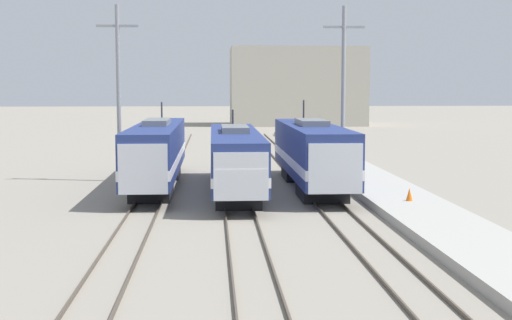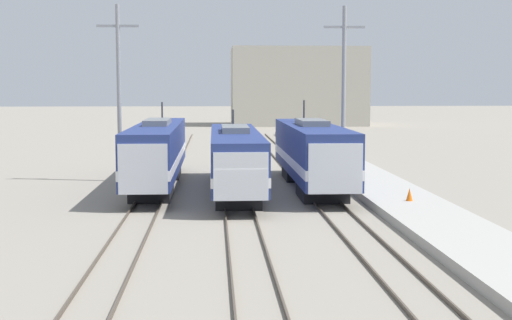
% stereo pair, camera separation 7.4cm
% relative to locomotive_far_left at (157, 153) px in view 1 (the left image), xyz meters
% --- Properties ---
extents(ground_plane, '(400.00, 400.00, 0.00)m').
position_rel_locomotive_far_left_xyz_m(ground_plane, '(4.86, -10.30, -2.22)').
color(ground_plane, gray).
extents(rail_pair_far_left, '(1.51, 120.00, 0.15)m').
position_rel_locomotive_far_left_xyz_m(rail_pair_far_left, '(0.00, -10.30, -2.14)').
color(rail_pair_far_left, '#4C4238').
rests_on(rail_pair_far_left, ground_plane).
extents(rail_pair_center, '(1.51, 120.00, 0.15)m').
position_rel_locomotive_far_left_xyz_m(rail_pair_center, '(4.86, -10.30, -2.14)').
color(rail_pair_center, '#4C4238').
rests_on(rail_pair_center, ground_plane).
extents(rail_pair_far_right, '(1.51, 120.00, 0.15)m').
position_rel_locomotive_far_left_xyz_m(rail_pair_far_right, '(9.72, -10.30, -2.14)').
color(rail_pair_far_right, '#4C4238').
rests_on(rail_pair_far_right, ground_plane).
extents(locomotive_far_left, '(2.75, 19.57, 5.31)m').
position_rel_locomotive_far_left_xyz_m(locomotive_far_left, '(0.00, 0.00, 0.00)').
color(locomotive_far_left, black).
rests_on(locomotive_far_left, ground_plane).
extents(locomotive_center, '(2.90, 18.34, 4.88)m').
position_rel_locomotive_far_left_xyz_m(locomotive_center, '(4.86, -2.82, -0.13)').
color(locomotive_center, black).
rests_on(locomotive_center, ground_plane).
extents(locomotive_far_right, '(3.05, 17.77, 5.46)m').
position_rel_locomotive_far_left_xyz_m(locomotive_far_right, '(9.72, -1.32, 0.01)').
color(locomotive_far_right, black).
rests_on(locomotive_far_right, ground_plane).
extents(catenary_tower_left, '(2.79, 0.28, 11.81)m').
position_rel_locomotive_far_left_xyz_m(catenary_tower_left, '(-2.76, 3.33, 4.00)').
color(catenary_tower_left, gray).
rests_on(catenary_tower_left, ground_plane).
extents(catenary_tower_right, '(2.79, 0.28, 11.81)m').
position_rel_locomotive_far_left_xyz_m(catenary_tower_right, '(12.46, 3.33, 4.00)').
color(catenary_tower_right, gray).
rests_on(catenary_tower_right, ground_plane).
extents(platform, '(4.00, 120.00, 0.44)m').
position_rel_locomotive_far_left_xyz_m(platform, '(13.77, -10.30, -2.00)').
color(platform, '#A8A59E').
rests_on(platform, ground_plane).
extents(traffic_cone, '(0.35, 0.35, 0.66)m').
position_rel_locomotive_far_left_xyz_m(traffic_cone, '(13.77, -8.82, -1.45)').
color(traffic_cone, orange).
rests_on(traffic_cone, platform).
extents(depot_building, '(21.97, 13.25, 12.83)m').
position_rel_locomotive_far_left_xyz_m(depot_building, '(17.62, 74.28, 4.20)').
color(depot_building, '#B2AD9E').
rests_on(depot_building, ground_plane).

